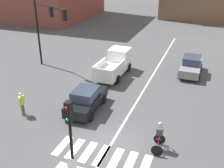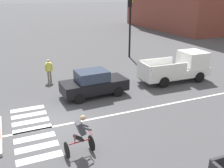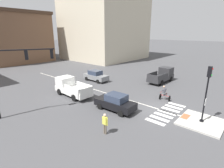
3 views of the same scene
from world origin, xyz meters
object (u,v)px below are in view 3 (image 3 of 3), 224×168
car_grey_eastbound_far (96,76)px  pickup_truck_charcoal_cross_right (162,75)px  pedestrian_at_curb_left (105,122)px  car_black_westbound_near (115,102)px  cyclist (165,93)px  traffic_light_mast (13,69)px  signal_pole (207,90)px  pickup_truck_white_westbound_far (71,87)px

car_grey_eastbound_far → pickup_truck_charcoal_cross_right: pickup_truck_charcoal_cross_right is taller
car_grey_eastbound_far → pedestrian_at_curb_left: bearing=-131.1°
car_black_westbound_near → pickup_truck_charcoal_cross_right: 12.57m
pickup_truck_charcoal_cross_right → cyclist: 7.83m
car_black_westbound_near → pickup_truck_charcoal_cross_right: (12.52, 1.10, 0.17)m
traffic_light_mast → cyclist: 15.13m
pickup_truck_charcoal_cross_right → pedestrian_at_curb_left: 16.54m
cyclist → car_black_westbound_near: bearing=155.9°
car_black_westbound_near → cyclist: size_ratio=2.49×
signal_pole → traffic_light_mast: (-9.43, 12.93, 1.35)m
pedestrian_at_curb_left → traffic_light_mast: bearing=110.1°
signal_pole → pickup_truck_charcoal_cross_right: 12.87m
pickup_truck_white_westbound_far → pedestrian_at_curb_left: 9.49m
car_black_westbound_near → pickup_truck_white_westbound_far: size_ratio=0.81×
traffic_light_mast → car_grey_eastbound_far: size_ratio=1.51×
car_grey_eastbound_far → cyclist: bearing=-92.6°
car_black_westbound_near → car_grey_eastbound_far: size_ratio=1.02×
traffic_light_mast → car_black_westbound_near: traffic_light_mast is taller
car_black_westbound_near → pickup_truck_white_westbound_far: (-0.32, 6.75, 0.17)m
pickup_truck_charcoal_cross_right → pickup_truck_white_westbound_far: size_ratio=1.00×
traffic_light_mast → pickup_truck_charcoal_cross_right: traffic_light_mast is taller
traffic_light_mast → pickup_truck_white_westbound_far: 7.18m
car_black_westbound_near → pedestrian_at_curb_left: bearing=-150.3°
traffic_light_mast → pedestrian_at_curb_left: size_ratio=3.70×
cyclist → pedestrian_at_curb_left: cyclist is taller
pickup_truck_white_westbound_far → pedestrian_at_curb_left: pickup_truck_white_westbound_far is taller
car_black_westbound_near → pedestrian_at_curb_left: pedestrian_at_curb_left is taller
signal_pole → cyclist: 5.77m
signal_pole → pickup_truck_white_westbound_far: bearing=102.8°
pedestrian_at_curb_left → cyclist: bearing=-2.3°
car_black_westbound_near → car_grey_eastbound_far: 10.99m
car_black_westbound_near → cyclist: bearing=-24.1°
car_grey_eastbound_far → pickup_truck_white_westbound_far: (-6.42, -2.38, 0.17)m
cyclist → traffic_light_mast: bearing=145.7°
car_grey_eastbound_far → pedestrian_at_curb_left: 14.93m
signal_pole → pickup_truck_white_westbound_far: size_ratio=0.91×
car_grey_eastbound_far → signal_pole: bearing=-101.4°
car_black_westbound_near → pickup_truck_white_westbound_far: pickup_truck_white_westbound_far is taller
traffic_light_mast → car_grey_eastbound_far: 13.60m
pickup_truck_white_westbound_far → car_grey_eastbound_far: bearing=20.4°
signal_pole → cyclist: bearing=59.4°
signal_pole → pickup_truck_charcoal_cross_right: size_ratio=0.91×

